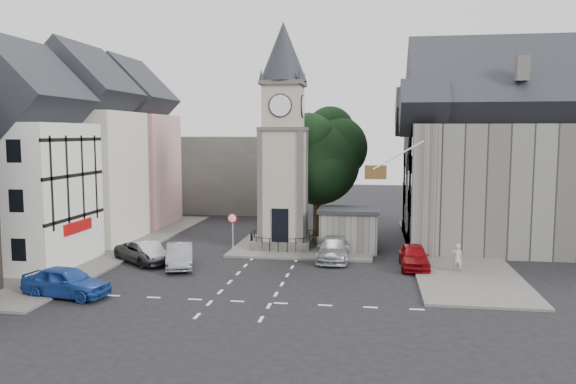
% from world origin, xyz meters
% --- Properties ---
extents(ground, '(120.00, 120.00, 0.00)m').
position_xyz_m(ground, '(0.00, 0.00, 0.00)').
color(ground, black).
rests_on(ground, ground).
extents(pavement_west, '(6.00, 30.00, 0.14)m').
position_xyz_m(pavement_west, '(-12.50, 6.00, 0.07)').
color(pavement_west, '#595651').
rests_on(pavement_west, ground).
extents(pavement_east, '(6.00, 26.00, 0.14)m').
position_xyz_m(pavement_east, '(12.00, 8.00, 0.07)').
color(pavement_east, '#595651').
rests_on(pavement_east, ground).
extents(central_island, '(10.00, 8.00, 0.16)m').
position_xyz_m(central_island, '(1.50, 8.00, 0.08)').
color(central_island, '#595651').
rests_on(central_island, ground).
extents(road_markings, '(20.00, 8.00, 0.01)m').
position_xyz_m(road_markings, '(0.00, -5.50, 0.01)').
color(road_markings, silver).
rests_on(road_markings, ground).
extents(clock_tower, '(4.86, 4.86, 16.25)m').
position_xyz_m(clock_tower, '(0.00, 7.99, 8.12)').
color(clock_tower, '#4C4944').
rests_on(clock_tower, ground).
extents(stone_shelter, '(4.30, 3.30, 3.08)m').
position_xyz_m(stone_shelter, '(4.80, 7.50, 1.55)').
color(stone_shelter, '#55524E').
rests_on(stone_shelter, ground).
extents(town_tree, '(7.20, 7.20, 10.80)m').
position_xyz_m(town_tree, '(2.00, 13.00, 6.97)').
color(town_tree, black).
rests_on(town_tree, ground).
extents(warning_sign_post, '(0.70, 0.19, 2.85)m').
position_xyz_m(warning_sign_post, '(-3.20, 5.43, 2.03)').
color(warning_sign_post, black).
rests_on(warning_sign_post, ground).
extents(terrace_pink, '(8.10, 7.60, 12.80)m').
position_xyz_m(terrace_pink, '(-15.50, 16.00, 6.58)').
color(terrace_pink, '#D39D91').
rests_on(terrace_pink, ground).
extents(terrace_cream, '(8.10, 7.60, 12.80)m').
position_xyz_m(terrace_cream, '(-15.50, 8.00, 6.58)').
color(terrace_cream, beige).
rests_on(terrace_cream, ground).
extents(terrace_tudor, '(8.10, 7.60, 12.00)m').
position_xyz_m(terrace_tudor, '(-15.50, 0.00, 6.19)').
color(terrace_tudor, silver).
rests_on(terrace_tudor, ground).
extents(backdrop_west, '(20.00, 10.00, 8.00)m').
position_xyz_m(backdrop_west, '(-12.00, 28.00, 4.00)').
color(backdrop_west, '#4C4944').
rests_on(backdrop_west, ground).
extents(east_building, '(14.40, 11.40, 12.60)m').
position_xyz_m(east_building, '(15.59, 11.00, 6.26)').
color(east_building, '#55524E').
rests_on(east_building, ground).
extents(east_boundary_wall, '(0.40, 16.00, 0.90)m').
position_xyz_m(east_boundary_wall, '(9.20, 10.00, 0.45)').
color(east_boundary_wall, '#55524E').
rests_on(east_boundary_wall, ground).
extents(flagpole, '(3.68, 0.10, 2.74)m').
position_xyz_m(flagpole, '(8.00, 4.00, 7.00)').
color(flagpole, white).
rests_on(flagpole, ground).
extents(car_west_blue, '(4.88, 2.58, 1.58)m').
position_xyz_m(car_west_blue, '(-9.09, -6.00, 0.79)').
color(car_west_blue, '#1B3F96').
rests_on(car_west_blue, ground).
extents(car_west_silver, '(3.99, 3.89, 1.36)m').
position_xyz_m(car_west_silver, '(-7.96, 1.95, 0.68)').
color(car_west_silver, '#AEB1B7').
rests_on(car_west_silver, ground).
extents(car_west_grey, '(5.19, 4.75, 1.35)m').
position_xyz_m(car_west_grey, '(-8.17, 1.89, 0.67)').
color(car_west_grey, '#2A2B2C').
rests_on(car_west_grey, ground).
extents(car_island_silver, '(2.92, 4.79, 1.49)m').
position_xyz_m(car_island_silver, '(-5.50, 1.03, 0.74)').
color(car_island_silver, gray).
rests_on(car_island_silver, ground).
extents(car_island_east, '(2.11, 5.13, 1.49)m').
position_xyz_m(car_island_east, '(3.91, 4.50, 0.74)').
color(car_island_east, '#969A9D').
rests_on(car_island_east, ground).
extents(car_east_red, '(1.79, 4.36, 1.48)m').
position_xyz_m(car_east_red, '(9.04, 3.00, 0.74)').
color(car_east_red, maroon).
rests_on(car_east_red, ground).
extents(pedestrian, '(0.67, 0.45, 1.79)m').
position_xyz_m(pedestrian, '(11.50, 2.00, 0.90)').
color(pedestrian, '#B5AE95').
rests_on(pedestrian, ground).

